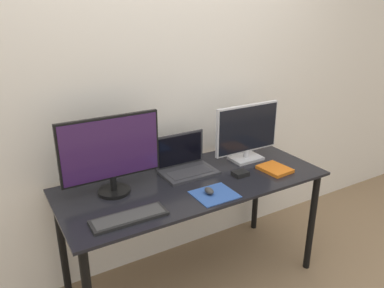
# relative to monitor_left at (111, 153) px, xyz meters

# --- Properties ---
(wall_back) EXTENTS (7.00, 0.05, 2.50)m
(wall_back) POSITION_rel_monitor_left_xyz_m (0.48, 0.32, 0.24)
(wall_back) COLOR silver
(wall_back) RESTS_ON ground_plane
(desk) EXTENTS (1.66, 0.70, 0.76)m
(desk) POSITION_rel_monitor_left_xyz_m (0.48, -0.10, -0.35)
(desk) COLOR black
(desk) RESTS_ON ground_plane
(monitor_left) EXTENTS (0.58, 0.19, 0.46)m
(monitor_left) POSITION_rel_monitor_left_xyz_m (0.00, 0.00, 0.00)
(monitor_left) COLOR black
(monitor_left) RESTS_ON desk
(monitor_right) EXTENTS (0.50, 0.15, 0.40)m
(monitor_right) POSITION_rel_monitor_left_xyz_m (0.96, -0.00, -0.05)
(monitor_right) COLOR silver
(monitor_right) RESTS_ON desk
(laptop) EXTENTS (0.35, 0.24, 0.24)m
(laptop) POSITION_rel_monitor_left_xyz_m (0.50, 0.05, -0.19)
(laptop) COLOR #333338
(laptop) RESTS_ON desk
(keyboard) EXTENTS (0.40, 0.14, 0.02)m
(keyboard) POSITION_rel_monitor_left_xyz_m (-0.03, -0.31, -0.24)
(keyboard) COLOR black
(keyboard) RESTS_ON desk
(mousepad) EXTENTS (0.24, 0.21, 0.00)m
(mousepad) POSITION_rel_monitor_left_xyz_m (0.49, -0.32, -0.25)
(mousepad) COLOR #2D519E
(mousepad) RESTS_ON desk
(mouse) EXTENTS (0.04, 0.07, 0.04)m
(mouse) POSITION_rel_monitor_left_xyz_m (0.46, -0.30, -0.22)
(mouse) COLOR #333333
(mouse) RESTS_ON mousepad
(book) EXTENTS (0.18, 0.21, 0.02)m
(book) POSITION_rel_monitor_left_xyz_m (1.01, -0.24, -0.24)
(book) COLOR orange
(book) RESTS_ON desk
(power_brick) EXTENTS (0.10, 0.07, 0.03)m
(power_brick) POSITION_rel_monitor_left_xyz_m (0.77, -0.19, -0.23)
(power_brick) COLOR black
(power_brick) RESTS_ON desk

